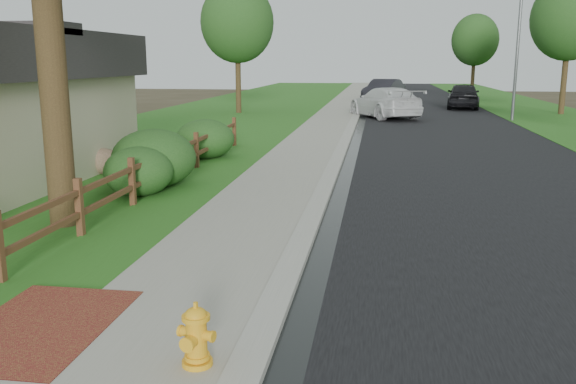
% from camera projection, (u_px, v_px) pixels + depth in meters
% --- Properties ---
extents(ground, '(120.00, 120.00, 0.00)m').
position_uv_depth(ground, '(242.00, 311.00, 7.81)').
color(ground, '#38321E').
extents(road, '(8.00, 90.00, 0.02)m').
position_uv_depth(road, '(423.00, 108.00, 40.99)').
color(road, black).
rests_on(road, ground).
extents(curb, '(0.40, 90.00, 0.12)m').
position_uv_depth(curb, '(360.00, 107.00, 41.58)').
color(curb, gray).
rests_on(curb, ground).
extents(wet_gutter, '(0.50, 90.00, 0.00)m').
position_uv_depth(wet_gutter, '(365.00, 107.00, 41.54)').
color(wet_gutter, black).
rests_on(wet_gutter, road).
extents(sidewalk, '(2.20, 90.00, 0.10)m').
position_uv_depth(sidewalk, '(341.00, 107.00, 41.77)').
color(sidewalk, gray).
rests_on(sidewalk, ground).
extents(grass_strip, '(1.60, 90.00, 0.06)m').
position_uv_depth(grass_strip, '(313.00, 107.00, 42.04)').
color(grass_strip, '#2B5E1B').
rests_on(grass_strip, ground).
extents(lawn_near, '(9.00, 90.00, 0.04)m').
position_uv_depth(lawn_near, '(240.00, 106.00, 42.79)').
color(lawn_near, '#2B5E1B').
rests_on(lawn_near, ground).
extents(verge_far, '(6.00, 90.00, 0.04)m').
position_uv_depth(verge_far, '(530.00, 109.00, 40.00)').
color(verge_far, '#2B5E1B').
rests_on(verge_far, ground).
extents(brick_patch, '(1.60, 2.40, 0.11)m').
position_uv_depth(brick_patch, '(40.00, 330.00, 7.14)').
color(brick_patch, maroon).
rests_on(brick_patch, ground).
extents(ranch_fence, '(0.12, 16.92, 1.10)m').
position_uv_depth(ranch_fence, '(152.00, 170.00, 14.38)').
color(ranch_fence, '#4F271A').
rests_on(ranch_fence, ground).
extents(fire_hydrant, '(0.45, 0.36, 0.68)m').
position_uv_depth(fire_hydrant, '(196.00, 337.00, 6.16)').
color(fire_hydrant, yellow).
rests_on(fire_hydrant, sidewalk).
extents(white_suv, '(4.53, 6.25, 1.68)m').
position_uv_depth(white_suv, '(385.00, 102.00, 33.86)').
color(white_suv, silver).
rests_on(white_suv, road).
extents(dark_car_mid, '(2.56, 5.20, 1.71)m').
position_uv_depth(dark_car_mid, '(463.00, 95.00, 40.41)').
color(dark_car_mid, black).
rests_on(dark_car_mid, road).
extents(dark_car_far, '(3.44, 5.60, 1.74)m').
position_uv_depth(dark_car_far, '(384.00, 91.00, 46.56)').
color(dark_car_far, black).
rests_on(dark_car_far, road).
extents(streetlight, '(1.80, 0.74, 8.02)m').
position_uv_depth(streetlight, '(516.00, 33.00, 31.39)').
color(streetlight, slate).
rests_on(streetlight, ground).
extents(boulder, '(1.27, 1.05, 0.74)m').
position_uv_depth(boulder, '(102.00, 161.00, 17.14)').
color(boulder, brown).
rests_on(boulder, ground).
extents(shrub_b, '(2.29, 2.29, 1.48)m').
position_uv_depth(shrub_b, '(154.00, 158.00, 15.31)').
color(shrub_b, '#1A4318').
rests_on(shrub_b, ground).
extents(shrub_c, '(1.71, 1.71, 1.17)m').
position_uv_depth(shrub_c, '(139.00, 171.00, 14.34)').
color(shrub_c, '#1A4318').
rests_on(shrub_c, ground).
extents(shrub_d, '(2.10, 2.10, 1.29)m').
position_uv_depth(shrub_d, '(205.00, 139.00, 19.80)').
color(shrub_d, '#1A4318').
rests_on(shrub_d, ground).
extents(tree_mid_left, '(4.33, 4.33, 7.75)m').
position_uv_depth(tree_mid_left, '(237.00, 22.00, 35.92)').
color(tree_mid_left, '#372716').
rests_on(tree_mid_left, ground).
extents(tree_mid_right, '(4.36, 4.36, 7.91)m').
position_uv_depth(tree_mid_right, '(570.00, 19.00, 35.01)').
color(tree_mid_right, '#372716').
rests_on(tree_mid_right, ground).
extents(tree_far_right, '(3.65, 3.65, 6.74)m').
position_uv_depth(tree_far_right, '(475.00, 40.00, 47.82)').
color(tree_far_right, '#372716').
rests_on(tree_far_right, ground).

